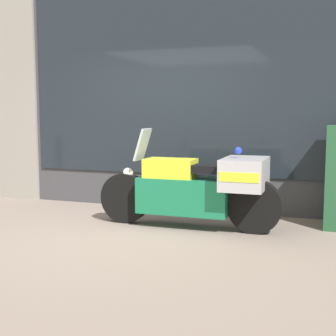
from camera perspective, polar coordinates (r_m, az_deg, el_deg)
The scene contains 4 objects.
ground_plane at distance 5.73m, azimuth -7.08°, elevation -8.28°, with size 60.00×60.00×0.00m, color gray.
shop_building at distance 7.55m, azimuth -3.25°, elevation 11.23°, with size 6.32×0.55×4.13m.
window_display at distance 7.35m, azimuth 2.65°, elevation -1.20°, with size 4.96×0.30×1.95m.
paramedic_motorcycle at distance 5.97m, azimuth 3.97°, elevation -2.25°, with size 2.42×0.78×1.28m.
Camera 1 is at (2.50, -4.94, 1.48)m, focal length 50.00 mm.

